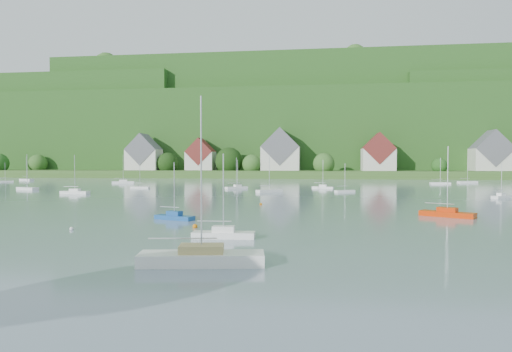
# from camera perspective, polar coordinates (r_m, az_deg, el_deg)

# --- Properties ---
(far_shore_strip) EXTENTS (600.00, 60.00, 3.00)m
(far_shore_strip) POSITION_cam_1_polar(r_m,az_deg,el_deg) (204.59, 1.97, 0.36)
(far_shore_strip) COLOR #385921
(far_shore_strip) RESTS_ON ground
(forested_ridge) EXTENTS (620.00, 181.22, 69.89)m
(forested_ridge) POSITION_cam_1_polar(r_m,az_deg,el_deg) (273.34, 3.44, 5.18)
(forested_ridge) COLOR #1A4516
(forested_ridge) RESTS_ON ground
(village_building_0) EXTENTS (14.00, 10.40, 16.00)m
(village_building_0) POSITION_cam_1_polar(r_m,az_deg,el_deg) (204.67, -13.92, 2.55)
(village_building_0) COLOR silver
(village_building_0) RESTS_ON far_shore_strip
(village_building_1) EXTENTS (12.00, 9.36, 14.00)m
(village_building_1) POSITION_cam_1_polar(r_m,az_deg,el_deg) (198.88, -6.98, 2.40)
(village_building_1) COLOR silver
(village_building_1) RESTS_ON far_shore_strip
(village_building_2) EXTENTS (16.00, 11.44, 18.00)m
(village_building_2) POSITION_cam_1_polar(r_m,az_deg,el_deg) (192.19, 3.12, 2.88)
(village_building_2) COLOR silver
(village_building_2) RESTS_ON far_shore_strip
(village_building_3) EXTENTS (13.00, 10.40, 15.50)m
(village_building_3) POSITION_cam_1_polar(r_m,az_deg,el_deg) (191.34, 15.12, 2.58)
(village_building_3) COLOR silver
(village_building_3) RESTS_ON far_shore_strip
(village_building_4) EXTENTS (15.00, 10.40, 16.50)m
(village_building_4) POSITION_cam_1_polar(r_m,az_deg,el_deg) (206.07, 27.47, 2.42)
(village_building_4) COLOR silver
(village_building_4) RESTS_ON far_shore_strip
(near_sailboat_1) EXTENTS (4.91, 2.89, 6.40)m
(near_sailboat_1) POSITION_cam_1_polar(r_m,az_deg,el_deg) (51.51, -10.23, -4.99)
(near_sailboat_1) COLOR #1A4C90
(near_sailboat_1) RESTS_ON ground
(near_sailboat_2) EXTENTS (8.01, 3.34, 10.48)m
(near_sailboat_2) POSITION_cam_1_polar(r_m,az_deg,el_deg) (28.78, -6.87, -10.08)
(near_sailboat_2) COLOR white
(near_sailboat_2) RESTS_ON ground
(near_sailboat_3) EXTENTS (5.35, 1.76, 7.13)m
(near_sailboat_3) POSITION_cam_1_polar(r_m,az_deg,el_deg) (38.59, -4.11, -7.19)
(near_sailboat_3) COLOR white
(near_sailboat_3) RESTS_ON ground
(near_sailboat_5) EXTENTS (6.10, 4.73, 8.28)m
(near_sailboat_5) POSITION_cam_1_polar(r_m,az_deg,el_deg) (57.84, 22.92, -4.31)
(near_sailboat_5) COLOR red
(near_sailboat_5) RESTS_ON ground
(mooring_buoy_1) EXTENTS (0.39, 0.39, 0.39)m
(mooring_buoy_1) POSITION_cam_1_polar(r_m,az_deg,el_deg) (46.47, -22.19, -6.31)
(mooring_buoy_1) COLOR silver
(mooring_buoy_1) RESTS_ON ground
(mooring_buoy_2) EXTENTS (0.50, 0.50, 0.50)m
(mooring_buoy_2) POSITION_cam_1_polar(r_m,az_deg,el_deg) (44.84, -7.68, -6.48)
(mooring_buoy_2) COLOR #CB6A0A
(mooring_buoy_2) RESTS_ON ground
(mooring_buoy_3) EXTENTS (0.43, 0.43, 0.43)m
(mooring_buoy_3) POSITION_cam_1_polar(r_m,az_deg,el_deg) (67.95, 0.62, -3.67)
(mooring_buoy_3) COLOR #CB6A0A
(mooring_buoy_3) RESTS_ON ground
(far_sailboat_cluster) EXTENTS (206.94, 65.75, 8.71)m
(far_sailboat_cluster) POSITION_cam_1_polar(r_m,az_deg,el_deg) (120.48, 1.81, -1.14)
(far_sailboat_cluster) COLOR white
(far_sailboat_cluster) RESTS_ON ground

